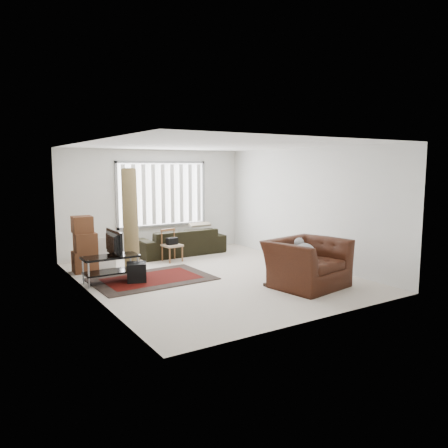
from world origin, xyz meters
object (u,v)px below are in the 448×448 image
object	(u,v)px
sofa	(181,238)
armchair	(307,260)
tv_stand	(111,263)
side_chair	(172,244)
moving_boxes	(84,246)

from	to	relation	value
sofa	armchair	world-z (taller)	armchair
tv_stand	side_chair	bearing A→B (deg)	31.35
side_chair	sofa	bearing A→B (deg)	41.96
tv_stand	side_chair	size ratio (longest dim) A/B	1.39
tv_stand	moving_boxes	distance (m)	1.19
sofa	armchair	bearing A→B (deg)	99.01
sofa	armchair	distance (m)	4.06
moving_boxes	side_chair	size ratio (longest dim) A/B	1.58
moving_boxes	sofa	distance (m)	2.69
side_chair	armchair	bearing A→B (deg)	-76.24
moving_boxes	tv_stand	bearing A→B (deg)	-80.24
armchair	tv_stand	bearing A→B (deg)	134.16
tv_stand	armchair	world-z (taller)	armchair
side_chair	tv_stand	bearing A→B (deg)	-154.64
tv_stand	moving_boxes	world-z (taller)	moving_boxes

